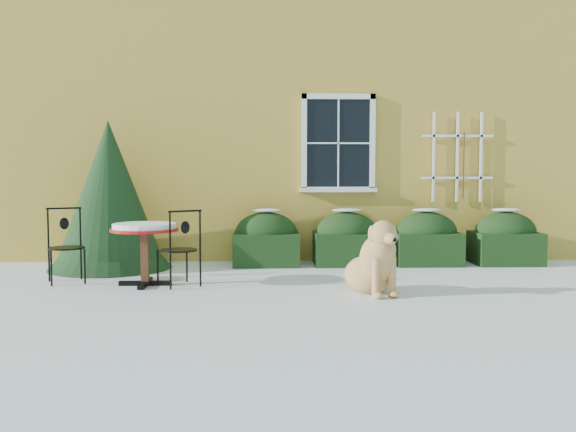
{
  "coord_description": "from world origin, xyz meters",
  "views": [
    {
      "loc": [
        -0.28,
        -7.72,
        1.51
      ],
      "look_at": [
        0.0,
        1.0,
        0.9
      ],
      "focal_mm": 40.0,
      "sensor_mm": 36.0,
      "label": 1
    }
  ],
  "objects_px": {
    "evergreen_shrub": "(110,209)",
    "dog": "(375,263)",
    "bistro_table": "(145,234)",
    "patio_chair_far": "(66,245)",
    "patio_chair_near": "(180,248)"
  },
  "relations": [
    {
      "from": "patio_chair_near",
      "to": "dog",
      "type": "height_order",
      "value": "patio_chair_near"
    },
    {
      "from": "evergreen_shrub",
      "to": "dog",
      "type": "distance_m",
      "value": 4.4
    },
    {
      "from": "evergreen_shrub",
      "to": "bistro_table",
      "type": "xyz_separation_m",
      "value": [
        0.82,
        -1.52,
        -0.24
      ]
    },
    {
      "from": "patio_chair_near",
      "to": "patio_chair_far",
      "type": "bearing_deg",
      "value": -44.55
    },
    {
      "from": "patio_chair_near",
      "to": "dog",
      "type": "distance_m",
      "value": 2.55
    },
    {
      "from": "evergreen_shrub",
      "to": "dog",
      "type": "height_order",
      "value": "evergreen_shrub"
    },
    {
      "from": "evergreen_shrub",
      "to": "dog",
      "type": "bearing_deg",
      "value": -30.56
    },
    {
      "from": "patio_chair_far",
      "to": "dog",
      "type": "bearing_deg",
      "value": -36.13
    },
    {
      "from": "patio_chair_far",
      "to": "dog",
      "type": "xyz_separation_m",
      "value": [
        4.06,
        -0.99,
        -0.13
      ]
    },
    {
      "from": "evergreen_shrub",
      "to": "bistro_table",
      "type": "height_order",
      "value": "evergreen_shrub"
    },
    {
      "from": "bistro_table",
      "to": "patio_chair_far",
      "type": "height_order",
      "value": "patio_chair_far"
    },
    {
      "from": "bistro_table",
      "to": "dog",
      "type": "height_order",
      "value": "dog"
    },
    {
      "from": "patio_chair_far",
      "to": "bistro_table",
      "type": "bearing_deg",
      "value": -37.06
    },
    {
      "from": "patio_chair_near",
      "to": "patio_chair_far",
      "type": "xyz_separation_m",
      "value": [
        -1.6,
        0.36,
        0.0
      ]
    },
    {
      "from": "bistro_table",
      "to": "dog",
      "type": "bearing_deg",
      "value": -13.36
    }
  ]
}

